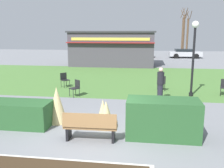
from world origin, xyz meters
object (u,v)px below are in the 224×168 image
at_px(food_kiosk, 113,48).
at_px(parked_car_west_slot, 104,52).
at_px(parked_car_center_slot, 138,53).
at_px(lamppost_mid, 194,50).
at_px(cafe_chair_center, 161,82).
at_px(tree_left_bg, 184,34).
at_px(cafe_chair_west, 64,79).
at_px(person_strolling, 160,84).
at_px(park_bench, 90,126).
at_px(tree_right_bg, 187,36).
at_px(parked_car_east_slot, 185,53).
at_px(tree_center_bg, 183,36).
at_px(cafe_chair_east, 76,87).

height_order(food_kiosk, parked_car_west_slot, food_kiosk).
relative_size(food_kiosk, parked_car_center_slot, 2.00).
xyz_separation_m(lamppost_mid, food_kiosk, (-5.96, 12.43, -0.74)).
height_order(cafe_chair_center, tree_left_bg, tree_left_bg).
distance_m(parked_car_center_slot, tree_left_bg, 9.82).
xyz_separation_m(cafe_chair_west, tree_left_bg, (10.76, 26.38, 2.66)).
bearing_deg(person_strolling, park_bench, 124.46).
bearing_deg(cafe_chair_center, tree_right_bg, 78.31).
height_order(parked_car_west_slot, parked_car_east_slot, same).
xyz_separation_m(park_bench, food_kiosk, (-1.83, 18.75, 1.29)).
distance_m(food_kiosk, parked_car_east_slot, 12.28).
distance_m(cafe_chair_west, parked_car_east_slot, 22.30).
relative_size(parked_car_east_slot, tree_right_bg, 0.67).
height_order(lamppost_mid, food_kiosk, lamppost_mid).
xyz_separation_m(person_strolling, parked_car_west_slot, (-6.76, 22.31, -0.22)).
relative_size(lamppost_mid, tree_right_bg, 0.62).
bearing_deg(tree_center_bg, tree_right_bg, 38.28).
xyz_separation_m(person_strolling, parked_car_center_slot, (-1.95, 22.32, -0.22)).
bearing_deg(park_bench, food_kiosk, 95.57).
distance_m(park_bench, person_strolling, 5.69).
bearing_deg(parked_car_west_slot, tree_right_bg, 17.32).
xyz_separation_m(tree_left_bg, tree_right_bg, (0.16, -2.83, -0.34)).
height_order(cafe_chair_east, tree_left_bg, tree_left_bg).
bearing_deg(tree_left_bg, tree_right_bg, -86.70).
relative_size(cafe_chair_west, tree_right_bg, 0.14).
bearing_deg(person_strolling, cafe_chair_west, 36.76).
bearing_deg(parked_car_center_slot, park_bench, -90.98).
bearing_deg(food_kiosk, parked_car_east_slot, 45.36).
distance_m(food_kiosk, tree_right_bg, 15.57).
bearing_deg(park_bench, parked_car_west_slot, 98.99).
bearing_deg(tree_right_bg, food_kiosk, -127.02).
xyz_separation_m(cafe_chair_west, parked_car_east_slot, (10.16, 19.85, 0.12)).
bearing_deg(tree_right_bg, parked_car_center_slot, -152.36).
distance_m(food_kiosk, cafe_chair_east, 13.39).
bearing_deg(lamppost_mid, cafe_chair_east, -171.65).
distance_m(lamppost_mid, cafe_chair_center, 2.72).
distance_m(food_kiosk, tree_left_bg, 17.84).
bearing_deg(food_kiosk, cafe_chair_east, -90.90).
xyz_separation_m(parked_car_center_slot, tree_right_bg, (7.05, 3.69, 2.20)).
height_order(cafe_chair_west, parked_car_east_slot, parked_car_east_slot).
distance_m(cafe_chair_east, tree_right_bg, 27.55).
bearing_deg(parked_car_west_slot, person_strolling, -73.14).
height_order(person_strolling, tree_right_bg, tree_right_bg).
height_order(park_bench, cafe_chair_west, park_bench).
xyz_separation_m(cafe_chair_west, parked_car_center_slot, (3.87, 19.86, 0.12)).
xyz_separation_m(park_bench, parked_car_center_slot, (0.47, 27.45, 0.16)).
height_order(parked_car_west_slot, tree_center_bg, tree_center_bg).
distance_m(cafe_chair_center, tree_center_bg, 23.66).
xyz_separation_m(tree_right_bg, tree_center_bg, (-0.77, -0.61, 0.04)).
bearing_deg(tree_right_bg, cafe_chair_east, -110.38).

